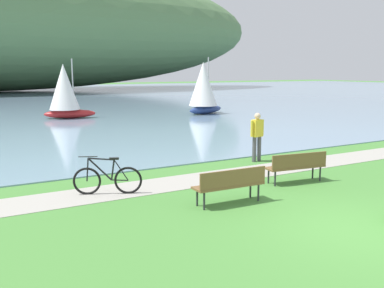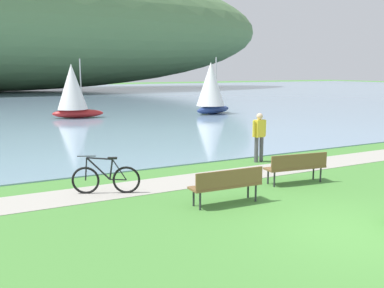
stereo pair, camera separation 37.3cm
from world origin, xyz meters
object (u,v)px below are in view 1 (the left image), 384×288
Objects in this scene: park_bench_near_camera at (230,183)px; sailboat_mid_bay at (65,90)px; park_bench_further_along at (297,165)px; bicycle_leaning_near_bench at (107,179)px; person_at_shoreline at (257,134)px; sailboat_nearest_to_shore at (203,87)px.

sailboat_mid_bay is (1.30, 20.67, 1.34)m from park_bench_near_camera.
sailboat_mid_bay is at bearing 94.29° from park_bench_further_along.
person_at_shoreline is at bearing 13.12° from bicycle_leaning_near_bench.
person_at_shoreline is (5.93, 1.38, 0.58)m from bicycle_leaning_near_bench.
sailboat_mid_bay reaches higher than park_bench_further_along.
bicycle_leaning_near_bench reaches higher than park_bench_further_along.
park_bench_near_camera is 0.45× the size of sailboat_nearest_to_shore.
bicycle_leaning_near_bench is 0.42× the size of sailboat_mid_bay.
park_bench_further_along is at bearing -106.77° from person_at_shoreline.
bicycle_leaning_near_bench reaches higher than park_bench_near_camera.
sailboat_nearest_to_shore is 9.55m from sailboat_mid_bay.
park_bench_further_along is at bearing -113.62° from sailboat_nearest_to_shore.
bicycle_leaning_near_bench is at bearing 162.91° from park_bench_further_along.
sailboat_nearest_to_shore is at bearing 51.77° from bicycle_leaning_near_bench.
sailboat_mid_bay is at bearing 167.68° from sailboat_nearest_to_shore.
park_bench_near_camera is at bearing -135.11° from person_at_shoreline.
park_bench_further_along is at bearing -17.09° from bicycle_leaning_near_bench.
park_bench_near_camera is 0.47× the size of sailboat_mid_bay.
sailboat_mid_bay is at bearing 79.06° from bicycle_leaning_near_bench.
person_at_shoreline is 16.53m from sailboat_nearest_to_shore.
bicycle_leaning_near_bench is (-5.05, 1.55, -0.12)m from park_bench_further_along.
bicycle_leaning_near_bench is 0.95× the size of person_at_shoreline.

